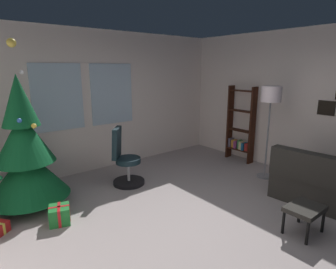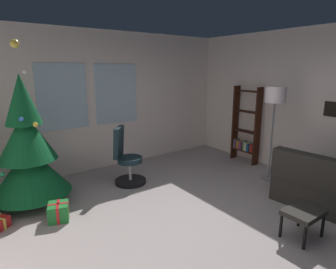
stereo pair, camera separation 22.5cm
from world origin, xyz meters
name	(u,v)px [view 2 (the right image)]	position (x,y,z in m)	size (l,w,h in m)	color
ground_plane	(209,229)	(0.00, 0.00, -0.05)	(5.38, 5.85, 0.10)	#A09493
wall_back_with_windows	(109,100)	(-0.02, 2.97, 1.38)	(5.38, 0.12, 2.75)	silver
wall_right_with_frames	(324,106)	(2.74, 0.00, 1.38)	(0.12, 5.85, 2.75)	silver
footstool	(303,214)	(0.76, -0.84, 0.31)	(0.48, 0.36, 0.36)	#282622
holiday_tree	(28,152)	(-1.74, 2.07, 0.81)	(1.14, 1.14, 2.41)	#4C331E
gift_box_green	(59,212)	(-1.56, 1.32, 0.12)	(0.33, 0.34, 0.24)	#1E722D
office_chair	(127,162)	(-0.21, 1.90, 0.40)	(0.59, 0.59, 1.03)	black
bookshelf	(246,130)	(2.48, 1.46, 0.72)	(0.18, 0.64, 1.65)	black
floor_lamp	(275,101)	(2.03, 0.51, 1.46)	(0.35, 0.35, 1.72)	slate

